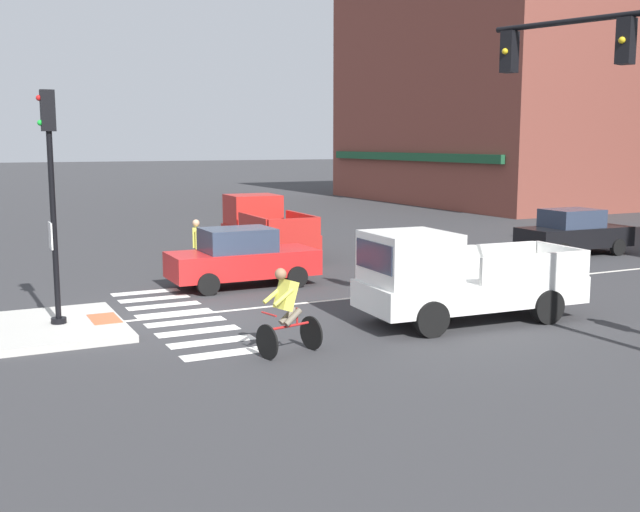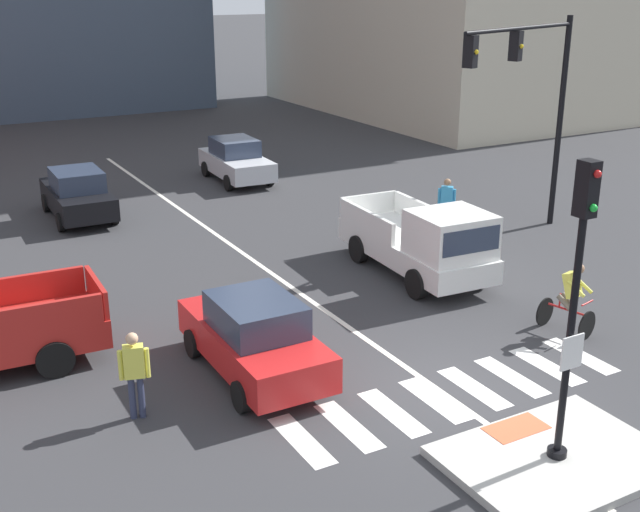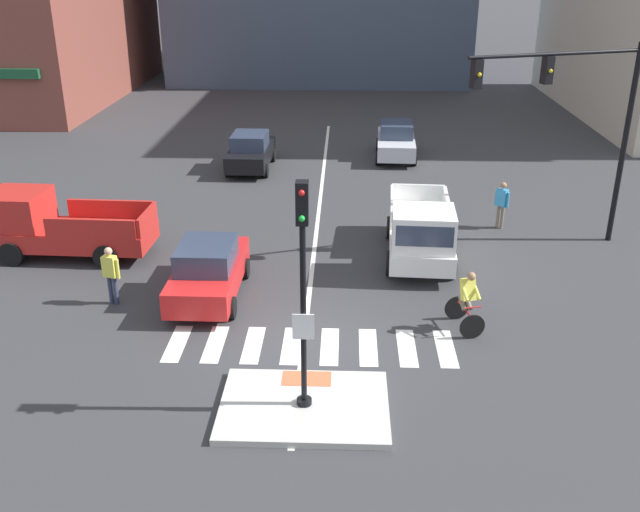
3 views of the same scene
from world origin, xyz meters
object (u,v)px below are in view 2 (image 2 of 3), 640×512
signal_pole (576,288)px  cyclist (570,297)px  car_red_westbound_near (254,336)px  traffic_light_mast (535,87)px  pickup_truck_white_eastbound_mid (424,243)px  car_silver_eastbound_distant (236,160)px  pedestrian_at_curb_left (134,368)px  pedestrian_waiting_far_side (447,200)px  car_black_westbound_distant (78,194)px

signal_pole → cyclist: bearing=42.8°
signal_pole → car_red_westbound_near: (-2.97, 5.27, -2.28)m
traffic_light_mast → pickup_truck_white_eastbound_mid: 6.12m
car_silver_eastbound_distant → cyclist: size_ratio=2.48×
pickup_truck_white_eastbound_mid → signal_pole: bearing=-111.6°
pedestrian_at_curb_left → cyclist: bearing=-6.9°
car_red_westbound_near → pedestrian_waiting_far_side: (9.20, 5.76, 0.17)m
car_silver_eastbound_distant → pickup_truck_white_eastbound_mid: (0.01, -12.21, 0.17)m
pedestrian_waiting_far_side → pedestrian_at_curb_left: bearing=-151.9°
car_silver_eastbound_distant → pedestrian_at_curb_left: pedestrian_at_curb_left is taller
signal_pole → car_silver_eastbound_distant: 20.56m
traffic_light_mast → car_silver_eastbound_distant: 12.37m
cyclist → pedestrian_at_curb_left: (-9.44, 1.14, 0.11)m
traffic_light_mast → pickup_truck_white_eastbound_mid: traffic_light_mast is taller
pickup_truck_white_eastbound_mid → pedestrian_waiting_far_side: pickup_truck_white_eastbound_mid is taller
pickup_truck_white_eastbound_mid → cyclist: (0.76, -4.36, -0.11)m
car_black_westbound_distant → car_silver_eastbound_distant: 6.91m
car_black_westbound_distant → signal_pole: bearing=-79.3°
car_red_westbound_near → cyclist: cyclist is taller
car_red_westbound_near → cyclist: size_ratio=2.45×
traffic_light_mast → pedestrian_waiting_far_side: (-1.69, 1.63, -3.55)m
pickup_truck_white_eastbound_mid → cyclist: 4.43m
signal_pole → car_silver_eastbound_distant: (3.14, 20.19, -2.28)m
car_silver_eastbound_distant → pickup_truck_white_eastbound_mid: 12.21m
pedestrian_at_curb_left → pedestrian_waiting_far_side: size_ratio=1.00×
signal_pole → car_red_westbound_near: size_ratio=1.19×
pickup_truck_white_eastbound_mid → pedestrian_at_curb_left: (-8.68, -3.22, 0.00)m
signal_pole → cyclist: size_ratio=2.91×
signal_pole → pedestrian_at_curb_left: size_ratio=2.93×
car_black_westbound_distant → car_silver_eastbound_distant: size_ratio=0.99×
signal_pole → car_silver_eastbound_distant: bearing=81.2°
pickup_truck_white_eastbound_mid → pedestrian_waiting_far_side: (3.08, 3.05, 0.00)m
car_silver_eastbound_distant → pedestrian_waiting_far_side: (3.09, -9.15, 0.17)m
car_red_westbound_near → pedestrian_waiting_far_side: 10.86m
traffic_light_mast → pedestrian_at_curb_left: 14.67m
pedestrian_at_curb_left → car_black_westbound_distant: bearing=81.0°
car_black_westbound_distant → pedestrian_at_curb_left: (-2.11, -13.26, 0.17)m
cyclist → car_black_westbound_distant: bearing=117.0°
signal_pole → car_red_westbound_near: bearing=119.4°
cyclist → pedestrian_at_curb_left: size_ratio=1.01×
pedestrian_waiting_far_side → pickup_truck_white_eastbound_mid: bearing=-135.3°
pickup_truck_white_eastbound_mid → car_black_westbound_distant: bearing=123.2°
signal_pole → car_red_westbound_near: 6.46m
car_silver_eastbound_distant → pedestrian_waiting_far_side: pedestrian_waiting_far_side is taller
car_red_westbound_near → pedestrian_at_curb_left: (-2.56, -0.51, 0.17)m
traffic_light_mast → signal_pole: bearing=-130.1°
car_red_westbound_near → pedestrian_waiting_far_side: bearing=32.1°
pedestrian_at_curb_left → car_red_westbound_near: bearing=11.3°
car_red_westbound_near → car_silver_eastbound_distant: same height
car_black_westbound_distant → pickup_truck_white_eastbound_mid: size_ratio=0.80×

